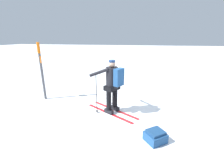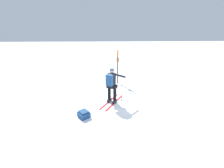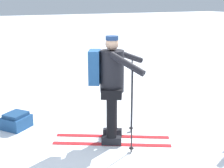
# 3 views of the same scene
# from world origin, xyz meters

# --- Properties ---
(ground_plane) EXTENTS (80.00, 80.00, 0.00)m
(ground_plane) POSITION_xyz_m (0.00, 0.00, 0.00)
(ground_plane) COLOR white
(skier) EXTENTS (1.77, 1.28, 1.64)m
(skier) POSITION_xyz_m (-0.51, -0.52, 0.95)
(skier) COLOR red
(skier) RESTS_ON ground_plane
(dropped_backpack) EXTENTS (0.57, 0.56, 0.27)m
(dropped_backpack) POSITION_xyz_m (0.72, -1.70, 0.13)
(dropped_backpack) COLOR navy
(dropped_backpack) RESTS_ON ground_plane
(trail_marker) EXTENTS (0.20, 0.17, 2.10)m
(trail_marker) POSITION_xyz_m (-3.24, 0.01, 1.24)
(trail_marker) COLOR #4C4C51
(trail_marker) RESTS_ON ground_plane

